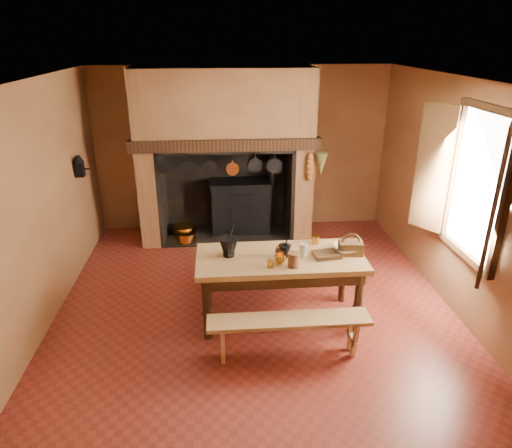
% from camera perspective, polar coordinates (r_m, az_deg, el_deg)
% --- Properties ---
extents(floor, '(5.50, 5.50, 0.00)m').
position_cam_1_polar(floor, '(6.00, -0.12, -10.19)').
color(floor, maroon).
rests_on(floor, ground).
extents(ceiling, '(5.50, 5.50, 0.00)m').
position_cam_1_polar(ceiling, '(5.06, -0.15, 17.51)').
color(ceiling, silver).
rests_on(ceiling, back_wall).
extents(back_wall, '(5.00, 0.02, 2.80)m').
position_cam_1_polar(back_wall, '(8.00, -1.74, 9.25)').
color(back_wall, olive).
rests_on(back_wall, floor).
extents(wall_left, '(0.02, 5.50, 2.80)m').
position_cam_1_polar(wall_left, '(5.75, -25.83, 1.50)').
color(wall_left, olive).
rests_on(wall_left, floor).
extents(wall_right, '(0.02, 5.50, 2.80)m').
position_cam_1_polar(wall_right, '(6.09, 24.05, 2.92)').
color(wall_right, olive).
rests_on(wall_right, floor).
extents(wall_front, '(5.00, 0.02, 2.80)m').
position_cam_1_polar(wall_front, '(2.96, 4.34, -16.18)').
color(wall_front, olive).
rests_on(wall_front, floor).
extents(chimney_breast, '(2.95, 0.96, 2.80)m').
position_cam_1_polar(chimney_breast, '(7.47, -3.93, 11.48)').
color(chimney_breast, olive).
rests_on(chimney_breast, floor).
extents(iron_range, '(1.12, 0.55, 1.60)m').
position_cam_1_polar(iron_range, '(7.98, -1.85, 2.32)').
color(iron_range, black).
rests_on(iron_range, floor).
extents(hearth_pans, '(0.51, 0.62, 0.20)m').
position_cam_1_polar(hearth_pans, '(7.93, -9.02, -1.13)').
color(hearth_pans, '#C48B2D').
rests_on(hearth_pans, floor).
extents(hanging_pans, '(1.92, 0.29, 0.27)m').
position_cam_1_polar(hanging_pans, '(7.09, -4.08, 7.11)').
color(hanging_pans, black).
rests_on(hanging_pans, chimney_breast).
extents(onion_string, '(0.12, 0.10, 0.46)m').
position_cam_1_polar(onion_string, '(7.22, 6.70, 7.04)').
color(onion_string, '#AA631F').
rests_on(onion_string, chimney_breast).
extents(herb_bunch, '(0.20, 0.20, 0.35)m').
position_cam_1_polar(herb_bunch, '(7.24, 8.13, 7.43)').
color(herb_bunch, brown).
rests_on(herb_bunch, chimney_breast).
extents(window, '(0.39, 1.75, 1.76)m').
position_cam_1_polar(window, '(5.60, 25.02, 4.39)').
color(window, white).
rests_on(window, wall_right).
extents(wall_coffee_mill, '(0.23, 0.16, 0.31)m').
position_cam_1_polar(wall_coffee_mill, '(7.09, -21.25, 6.93)').
color(wall_coffee_mill, black).
rests_on(wall_coffee_mill, wall_left).
extents(work_table, '(1.96, 0.87, 0.85)m').
position_cam_1_polar(work_table, '(5.42, 3.06, -5.31)').
color(work_table, tan).
rests_on(work_table, floor).
extents(bench_front, '(1.73, 0.30, 0.49)m').
position_cam_1_polar(bench_front, '(4.98, 4.11, -12.85)').
color(bench_front, tan).
rests_on(bench_front, floor).
extents(bench_back, '(1.85, 0.32, 0.52)m').
position_cam_1_polar(bench_back, '(6.22, 2.09, -4.79)').
color(bench_back, tan).
rests_on(bench_back, floor).
extents(mortar_large, '(0.23, 0.23, 0.39)m').
position_cam_1_polar(mortar_large, '(5.31, -3.44, -2.75)').
color(mortar_large, black).
rests_on(mortar_large, work_table).
extents(mortar_small, '(0.15, 0.15, 0.25)m').
position_cam_1_polar(mortar_small, '(5.31, 3.61, -3.28)').
color(mortar_small, black).
rests_on(mortar_small, work_table).
extents(coffee_grinder, '(0.16, 0.13, 0.17)m').
position_cam_1_polar(coffee_grinder, '(5.32, 3.07, -3.47)').
color(coffee_grinder, '#3C2613').
rests_on(coffee_grinder, work_table).
extents(brass_mug_a, '(0.08, 0.08, 0.08)m').
position_cam_1_polar(brass_mug_a, '(5.09, 1.78, -5.01)').
color(brass_mug_a, '#C48B2D').
rests_on(brass_mug_a, work_table).
extents(brass_mug_b, '(0.11, 0.11, 0.10)m').
position_cam_1_polar(brass_mug_b, '(5.69, 7.44, -1.96)').
color(brass_mug_b, '#C48B2D').
rests_on(brass_mug_b, work_table).
extents(mixing_bowl, '(0.35, 0.35, 0.08)m').
position_cam_1_polar(mixing_bowl, '(5.54, 11.22, -3.06)').
color(mixing_bowl, beige).
rests_on(mixing_bowl, work_table).
extents(stoneware_crock, '(0.18, 0.18, 0.17)m').
position_cam_1_polar(stoneware_crock, '(5.09, 4.72, -4.48)').
color(stoneware_crock, '#51321E').
rests_on(stoneware_crock, work_table).
extents(glass_jar, '(0.12, 0.12, 0.16)m').
position_cam_1_polar(glass_jar, '(5.35, 5.94, -3.21)').
color(glass_jar, beige).
rests_on(glass_jar, work_table).
extents(wicker_basket, '(0.30, 0.23, 0.26)m').
position_cam_1_polar(wicker_basket, '(5.49, 11.74, -2.83)').
color(wicker_basket, '#472B15').
rests_on(wicker_basket, work_table).
extents(wooden_tray, '(0.34, 0.26, 0.05)m').
position_cam_1_polar(wooden_tray, '(5.39, 8.83, -3.80)').
color(wooden_tray, '#3C2613').
rests_on(wooden_tray, work_table).
extents(brass_cup, '(0.14, 0.14, 0.10)m').
position_cam_1_polar(brass_cup, '(5.18, 3.04, -4.38)').
color(brass_cup, '#C48B2D').
rests_on(brass_cup, work_table).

